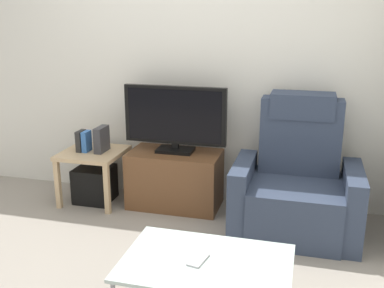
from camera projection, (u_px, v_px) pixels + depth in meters
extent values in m
plane|color=gray|center=(139.00, 250.00, 3.36)|extent=(6.40, 6.40, 0.00)
cube|color=silver|center=(180.00, 58.00, 4.05)|extent=(6.40, 0.06, 2.60)
cube|color=brown|center=(175.00, 179.00, 4.07)|extent=(0.81, 0.45, 0.51)
cube|color=black|center=(168.00, 177.00, 3.84)|extent=(0.74, 0.02, 0.02)
cube|color=black|center=(169.00, 171.00, 3.88)|extent=(0.34, 0.11, 0.04)
cube|color=black|center=(175.00, 150.00, 4.01)|extent=(0.32, 0.20, 0.03)
cube|color=black|center=(175.00, 146.00, 4.00)|extent=(0.06, 0.04, 0.05)
cube|color=black|center=(175.00, 115.00, 3.92)|extent=(0.91, 0.05, 0.51)
cube|color=black|center=(174.00, 116.00, 3.90)|extent=(0.84, 0.01, 0.46)
cube|color=#2D384C|center=(295.00, 208.00, 3.57)|extent=(0.70, 0.72, 0.42)
cube|color=#2D384C|center=(300.00, 136.00, 3.68)|extent=(0.64, 0.20, 0.62)
cube|color=#2D384C|center=(303.00, 105.00, 3.63)|extent=(0.50, 0.26, 0.20)
cube|color=#2D384C|center=(242.00, 195.00, 3.66)|extent=(0.14, 0.68, 0.56)
cube|color=#2D384C|center=(352.00, 205.00, 3.45)|extent=(0.14, 0.68, 0.56)
cube|color=tan|center=(93.00, 153.00, 4.12)|extent=(0.54, 0.54, 0.04)
cube|color=tan|center=(58.00, 184.00, 4.02)|extent=(0.04, 0.04, 0.45)
cube|color=tan|center=(107.00, 190.00, 3.91)|extent=(0.04, 0.04, 0.45)
cube|color=tan|center=(83.00, 167.00, 4.47)|extent=(0.04, 0.04, 0.45)
cube|color=tan|center=(128.00, 172.00, 4.35)|extent=(0.04, 0.04, 0.45)
cube|color=black|center=(95.00, 184.00, 4.20)|extent=(0.32, 0.32, 0.32)
cube|color=#262626|center=(81.00, 141.00, 4.09)|extent=(0.05, 0.13, 0.19)
cube|color=#3366B2|center=(87.00, 141.00, 4.08)|extent=(0.05, 0.12, 0.19)
cube|color=#333338|center=(102.00, 139.00, 4.07)|extent=(0.07, 0.20, 0.23)
cube|color=#B2C6C1|center=(206.00, 263.00, 2.41)|extent=(0.90, 0.60, 0.02)
cylinder|color=gray|center=(150.00, 262.00, 2.82)|extent=(0.02, 0.02, 0.41)
cylinder|color=gray|center=(287.00, 281.00, 2.61)|extent=(0.02, 0.02, 0.41)
cube|color=#B7B7BC|center=(198.00, 260.00, 2.41)|extent=(0.10, 0.16, 0.01)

